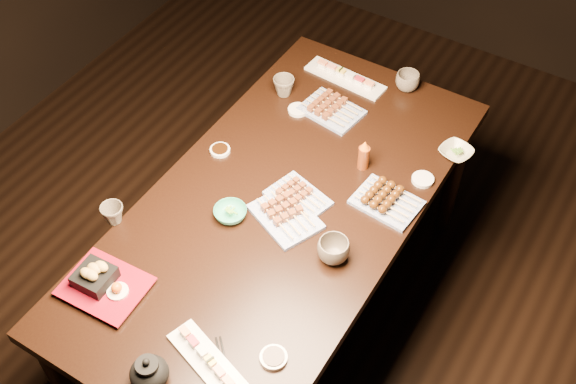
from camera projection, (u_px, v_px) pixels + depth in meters
The scene contains 23 objects.
ground at pixel (266, 371), 2.99m from camera, with size 5.00×5.00×0.00m, color black.
dining_table at pixel (281, 265), 2.88m from camera, with size 0.90×1.80×0.75m, color black.
sushi_platter_near at pixel (211, 363), 2.16m from camera, with size 0.34×0.09×0.04m, color white, non-canonical shape.
sushi_platter_far at pixel (345, 75), 3.05m from camera, with size 0.36×0.10×0.04m, color white, non-canonical shape.
yakitori_plate_center at pixel (298, 195), 2.60m from camera, with size 0.22×0.16×0.05m, color #828EB6, non-canonical shape.
yakitori_plate_right at pixel (286, 213), 2.54m from camera, with size 0.24×0.18×0.06m, color #828EB6, non-canonical shape.
yakitori_plate_left at pixel (332, 107), 2.91m from camera, with size 0.24×0.17×0.06m, color #828EB6, non-canonical shape.
tsukune_plate at pixel (387, 198), 2.58m from camera, with size 0.23×0.17×0.06m, color #828EB6, non-canonical shape.
edamame_bowl_green at pixel (230, 213), 2.55m from camera, with size 0.12×0.12×0.04m, color #339D76.
edamame_bowl_cream at pixel (456, 152), 2.76m from camera, with size 0.12×0.12×0.03m, color #BFBA9C.
tempura_tray at pixel (103, 281), 2.32m from camera, with size 0.27×0.21×0.10m, color black, non-canonical shape.
teacup_near_left at pixel (113, 214), 2.52m from camera, with size 0.08×0.08×0.08m, color brown.
teacup_mid_right at pixel (333, 250), 2.41m from camera, with size 0.11×0.11×0.09m, color brown.
teacup_far_left at pixel (284, 86), 2.97m from camera, with size 0.09×0.09×0.08m, color brown.
teacup_far_right at pixel (407, 81), 3.00m from camera, with size 0.10×0.10×0.08m, color brown.
teapot at pixel (149, 371), 2.10m from camera, with size 0.14×0.14×0.12m, color black, non-canonical shape.
condiment_bottle at pixel (364, 154), 2.68m from camera, with size 0.04×0.04×0.13m, color #662A0D.
sauce_dish_west at pixel (220, 150), 2.78m from camera, with size 0.08×0.08×0.01m, color white.
sauce_dish_east at pixel (423, 179), 2.67m from camera, with size 0.08×0.08×0.01m, color white.
sauce_dish_se at pixel (274, 358), 2.19m from camera, with size 0.09×0.09×0.02m, color white.
sauce_dish_nw at pixel (298, 110), 2.93m from camera, with size 0.08×0.08×0.01m, color white.
chopsticks_near at pixel (98, 291), 2.35m from camera, with size 0.21×0.02×0.01m, color black, non-canonical shape.
chopsticks_se at pixel (226, 372), 2.16m from camera, with size 0.24×0.02×0.01m, color black, non-canonical shape.
Camera 1 is at (0.82, -1.16, 2.73)m, focal length 45.00 mm.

